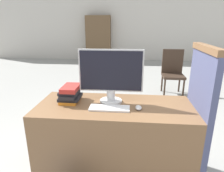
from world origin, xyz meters
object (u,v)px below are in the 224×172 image
(monitor, at_px, (111,75))
(far_chair, at_px, (173,70))
(keyboard, at_px, (109,108))
(book_stack, at_px, (70,94))
(mouse, at_px, (138,108))

(monitor, height_order, far_chair, monitor)
(monitor, distance_m, far_chair, 2.76)
(keyboard, xyz_separation_m, far_chair, (1.08, 2.65, -0.26))
(book_stack, bearing_deg, far_chair, 59.54)
(monitor, xyz_separation_m, keyboard, (0.00, -0.17, -0.26))
(far_chair, bearing_deg, mouse, -95.08)
(keyboard, height_order, book_stack, book_stack)
(mouse, bearing_deg, far_chair, 72.67)
(mouse, height_order, book_stack, book_stack)
(keyboard, bearing_deg, mouse, 3.89)
(mouse, distance_m, book_stack, 0.67)
(keyboard, bearing_deg, monitor, 91.32)
(book_stack, bearing_deg, mouse, -11.07)
(keyboard, xyz_separation_m, mouse, (0.26, 0.02, 0.01))
(far_chair, bearing_deg, book_stack, -108.21)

